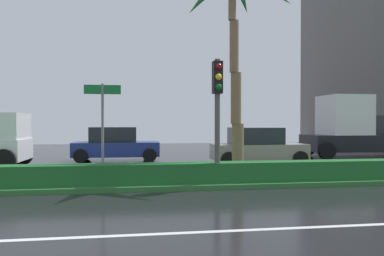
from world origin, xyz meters
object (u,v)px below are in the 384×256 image
(street_name_sign, at_px, (103,119))
(car_in_traffic_second, at_px, (257,147))
(box_truck_following, at_px, (360,130))
(traffic_signal_median_right, at_px, (217,98))
(car_in_traffic_leading, at_px, (115,145))

(street_name_sign, distance_m, car_in_traffic_second, 8.44)
(street_name_sign, relative_size, box_truck_following, 0.47)
(street_name_sign, bearing_deg, traffic_signal_median_right, -12.12)
(street_name_sign, height_order, car_in_traffic_second, street_name_sign)
(car_in_traffic_leading, relative_size, box_truck_following, 0.67)
(box_truck_following, bearing_deg, car_in_traffic_second, -158.26)
(street_name_sign, distance_m, car_in_traffic_leading, 7.92)
(traffic_signal_median_right, xyz_separation_m, box_truck_following, (10.10, 8.61, -1.16))
(traffic_signal_median_right, distance_m, street_name_sign, 3.55)
(street_name_sign, bearing_deg, box_truck_following, 30.23)
(box_truck_following, bearing_deg, street_name_sign, -149.77)
(car_in_traffic_leading, xyz_separation_m, box_truck_following, (13.55, 0.06, 0.72))
(street_name_sign, height_order, car_in_traffic_leading, street_name_sign)
(street_name_sign, xyz_separation_m, car_in_traffic_second, (6.60, 5.12, -1.25))
(traffic_signal_median_right, relative_size, box_truck_following, 0.58)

